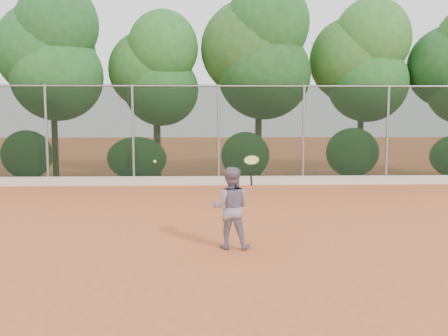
{
  "coord_description": "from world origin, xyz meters",
  "views": [
    {
      "loc": [
        -0.36,
        -10.55,
        2.55
      ],
      "look_at": [
        0.0,
        1.0,
        1.25
      ],
      "focal_mm": 40.0,
      "sensor_mm": 36.0,
      "label": 1
    }
  ],
  "objects": [
    {
      "name": "foliage_backdrop",
      "position": [
        -0.55,
        8.98,
        4.4
      ],
      "size": [
        23.7,
        3.63,
        7.55
      ],
      "color": "#472F1B",
      "rests_on": "ground"
    },
    {
      "name": "tennis_racket",
      "position": [
        0.42,
        -1.54,
        1.64
      ],
      "size": [
        0.36,
        0.33,
        0.59
      ],
      "color": "black",
      "rests_on": "ground"
    },
    {
      "name": "chainlink_fence",
      "position": [
        -0.0,
        7.0,
        1.86
      ],
      "size": [
        24.09,
        0.09,
        3.5
      ],
      "color": "black",
      "rests_on": "ground"
    },
    {
      "name": "concrete_curb",
      "position": [
        0.0,
        6.82,
        0.15
      ],
      "size": [
        24.0,
        0.2,
        0.3
      ],
      "primitive_type": "cube",
      "color": "silver",
      "rests_on": "ground"
    },
    {
      "name": "tennis_player",
      "position": [
        0.05,
        -1.38,
        0.77
      ],
      "size": [
        0.82,
        0.68,
        1.54
      ],
      "primitive_type": "imported",
      "rotation": [
        0.0,
        0.0,
        3.0
      ],
      "color": "gray",
      "rests_on": "ground"
    },
    {
      "name": "tennis_ball_in_flight",
      "position": [
        -1.39,
        -0.98,
        1.61
      ],
      "size": [
        0.06,
        0.06,
        0.06
      ],
      "color": "#CCD330",
      "rests_on": "ground"
    },
    {
      "name": "ground",
      "position": [
        0.0,
        0.0,
        0.0
      ],
      "size": [
        80.0,
        80.0,
        0.0
      ],
      "primitive_type": "plane",
      "color": "#CC6130",
      "rests_on": "ground"
    }
  ]
}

